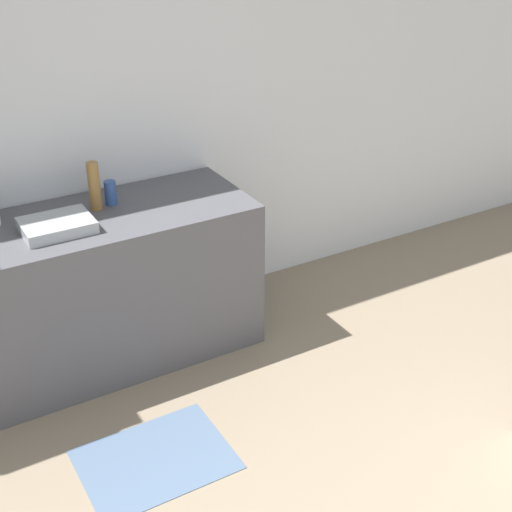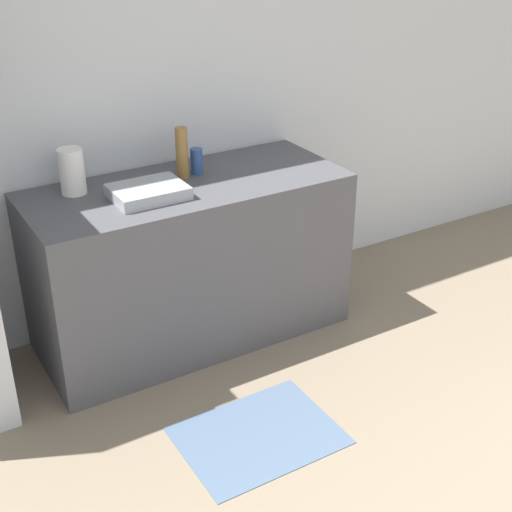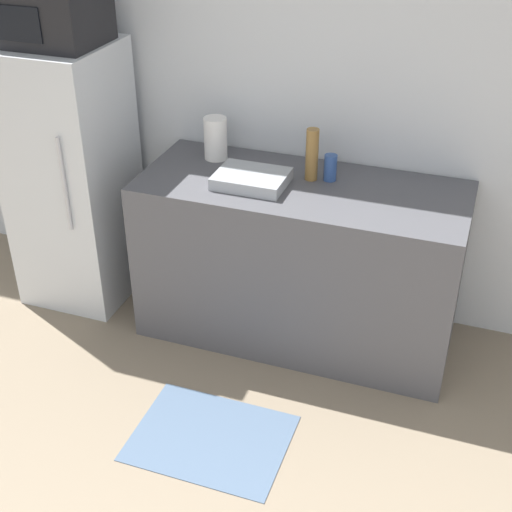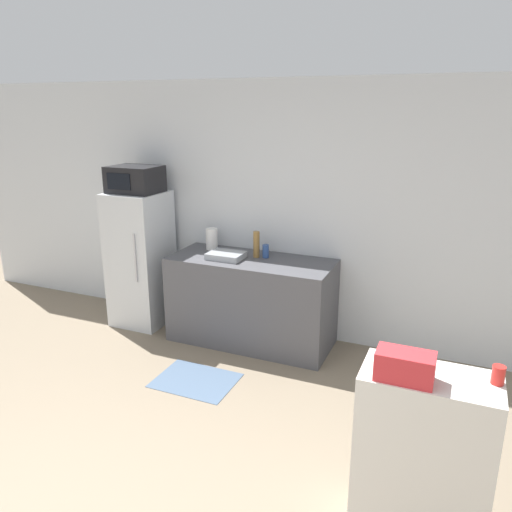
{
  "view_description": "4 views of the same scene",
  "coord_description": "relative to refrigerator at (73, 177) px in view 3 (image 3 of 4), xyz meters",
  "views": [
    {
      "loc": [
        -1.07,
        -0.31,
        2.46
      ],
      "look_at": [
        0.42,
        2.23,
        0.88
      ],
      "focal_mm": 50.0,
      "sensor_mm": 36.0,
      "label": 1
    },
    {
      "loc": [
        -1.5,
        -0.01,
        2.19
      ],
      "look_at": [
        -0.16,
        2.22,
        0.86
      ],
      "focal_mm": 50.0,
      "sensor_mm": 36.0,
      "label": 2
    },
    {
      "loc": [
        0.78,
        -0.02,
        2.42
      ],
      "look_at": [
        -0.0,
        2.18,
        0.99
      ],
      "focal_mm": 50.0,
      "sensor_mm": 36.0,
      "label": 3
    },
    {
      "loc": [
        1.83,
        -1.27,
        2.33
      ],
      "look_at": [
        0.33,
        2.23,
        1.19
      ],
      "focal_mm": 35.0,
      "sensor_mm": 36.0,
      "label": 4
    }
  ],
  "objects": [
    {
      "name": "sink_basin",
      "position": [
        1.08,
        -0.06,
        0.18
      ],
      "size": [
        0.35,
        0.27,
        0.06
      ],
      "primitive_type": "cube",
      "color": "#9EA3A8",
      "rests_on": "counter"
    },
    {
      "name": "refrigerator",
      "position": [
        0.0,
        0.0,
        0.0
      ],
      "size": [
        0.57,
        0.59,
        1.47
      ],
      "color": "silver",
      "rests_on": "ground_plane"
    },
    {
      "name": "bottle_tall",
      "position": [
        1.34,
        0.1,
        0.28
      ],
      "size": [
        0.06,
        0.06,
        0.26
      ],
      "primitive_type": "cylinder",
      "color": "olive",
      "rests_on": "counter"
    },
    {
      "name": "kitchen_rug",
      "position": [
        1.18,
        -0.91,
        -0.73
      ],
      "size": [
        0.7,
        0.53,
        0.01
      ],
      "primitive_type": "cube",
      "color": "slate",
      "rests_on": "ground_plane"
    },
    {
      "name": "counter",
      "position": [
        1.31,
        0.02,
        -0.29
      ],
      "size": [
        1.64,
        0.68,
        0.88
      ],
      "primitive_type": "cube",
      "color": "#4C4C51",
      "rests_on": "ground_plane"
    },
    {
      "name": "paper_towel_roll",
      "position": [
        0.79,
        0.18,
        0.26
      ],
      "size": [
        0.12,
        0.12,
        0.22
      ],
      "primitive_type": "cylinder",
      "color": "white",
      "rests_on": "counter"
    },
    {
      "name": "wall_back",
      "position": [
        1.39,
        0.4,
        0.57
      ],
      "size": [
        8.0,
        0.06,
        2.6
      ],
      "primitive_type": "cube",
      "color": "silver",
      "rests_on": "ground_plane"
    },
    {
      "name": "bottle_short",
      "position": [
        1.43,
        0.12,
        0.22
      ],
      "size": [
        0.06,
        0.06,
        0.13
      ],
      "primitive_type": "cylinder",
      "color": "#2D4C8C",
      "rests_on": "counter"
    },
    {
      "name": "microwave",
      "position": [
        -0.0,
        -0.0,
        0.87
      ],
      "size": [
        0.52,
        0.41,
        0.27
      ],
      "color": "black",
      "rests_on": "refrigerator"
    }
  ]
}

